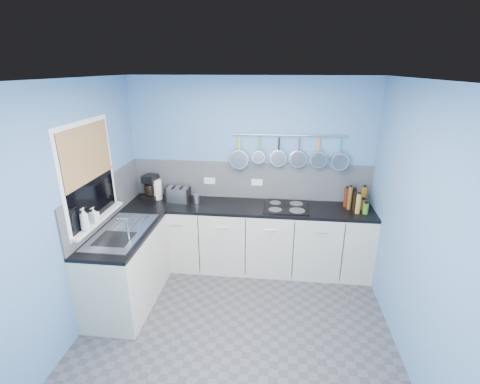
% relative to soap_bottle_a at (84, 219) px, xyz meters
% --- Properties ---
extents(floor, '(3.20, 3.00, 0.02)m').
position_rel_soap_bottle_a_xyz_m(floor, '(1.53, -0.02, -1.18)').
color(floor, '#47474C').
rests_on(floor, ground).
extents(ceiling, '(3.20, 3.00, 0.02)m').
position_rel_soap_bottle_a_xyz_m(ceiling, '(1.53, -0.02, 1.34)').
color(ceiling, white).
rests_on(ceiling, ground).
extents(wall_back, '(3.20, 0.02, 2.50)m').
position_rel_soap_bottle_a_xyz_m(wall_back, '(1.53, 1.49, 0.08)').
color(wall_back, '#5483B5').
rests_on(wall_back, ground).
extents(wall_front, '(3.20, 0.02, 2.50)m').
position_rel_soap_bottle_a_xyz_m(wall_front, '(1.53, -1.53, 0.08)').
color(wall_front, '#5483B5').
rests_on(wall_front, ground).
extents(wall_left, '(0.02, 3.00, 2.50)m').
position_rel_soap_bottle_a_xyz_m(wall_left, '(-0.08, -0.02, 0.08)').
color(wall_left, '#5483B5').
rests_on(wall_left, ground).
extents(wall_right, '(0.02, 3.00, 2.50)m').
position_rel_soap_bottle_a_xyz_m(wall_right, '(3.14, -0.02, 0.08)').
color(wall_right, '#5483B5').
rests_on(wall_right, ground).
extents(backsplash_back, '(3.20, 0.02, 0.50)m').
position_rel_soap_bottle_a_xyz_m(backsplash_back, '(1.53, 1.47, -0.02)').
color(backsplash_back, slate).
rests_on(backsplash_back, wall_back).
extents(backsplash_left, '(0.02, 1.80, 0.50)m').
position_rel_soap_bottle_a_xyz_m(backsplash_left, '(-0.06, 0.58, -0.02)').
color(backsplash_left, slate).
rests_on(backsplash_left, wall_left).
extents(cabinet_run_back, '(3.20, 0.60, 0.86)m').
position_rel_soap_bottle_a_xyz_m(cabinet_run_back, '(1.53, 1.18, -0.74)').
color(cabinet_run_back, beige).
rests_on(cabinet_run_back, ground).
extents(worktop_back, '(3.20, 0.60, 0.04)m').
position_rel_soap_bottle_a_xyz_m(worktop_back, '(1.53, 1.18, -0.29)').
color(worktop_back, black).
rests_on(worktop_back, cabinet_run_back).
extents(cabinet_run_left, '(0.60, 1.20, 0.86)m').
position_rel_soap_bottle_a_xyz_m(cabinet_run_left, '(0.23, 0.28, -0.74)').
color(cabinet_run_left, beige).
rests_on(cabinet_run_left, ground).
extents(worktop_left, '(0.60, 1.20, 0.04)m').
position_rel_soap_bottle_a_xyz_m(worktop_left, '(0.23, 0.28, -0.29)').
color(worktop_left, black).
rests_on(worktop_left, cabinet_run_left).
extents(window_frame, '(0.01, 1.00, 1.10)m').
position_rel_soap_bottle_a_xyz_m(window_frame, '(-0.05, 0.28, 0.38)').
color(window_frame, white).
rests_on(window_frame, wall_left).
extents(window_glass, '(0.01, 0.90, 1.00)m').
position_rel_soap_bottle_a_xyz_m(window_glass, '(-0.04, 0.28, 0.38)').
color(window_glass, black).
rests_on(window_glass, wall_left).
extents(bamboo_blind, '(0.01, 0.90, 0.55)m').
position_rel_soap_bottle_a_xyz_m(bamboo_blind, '(-0.03, 0.28, 0.61)').
color(bamboo_blind, olive).
rests_on(bamboo_blind, wall_left).
extents(window_sill, '(0.10, 0.98, 0.03)m').
position_rel_soap_bottle_a_xyz_m(window_sill, '(-0.02, 0.28, -0.13)').
color(window_sill, white).
rests_on(window_sill, wall_left).
extents(sink_unit, '(0.50, 0.95, 0.01)m').
position_rel_soap_bottle_a_xyz_m(sink_unit, '(0.23, 0.28, -0.27)').
color(sink_unit, silver).
rests_on(sink_unit, worktop_left).
extents(mixer_tap, '(0.12, 0.08, 0.26)m').
position_rel_soap_bottle_a_xyz_m(mixer_tap, '(0.39, 0.10, -0.14)').
color(mixer_tap, silver).
rests_on(mixer_tap, worktop_left).
extents(socket_left, '(0.15, 0.01, 0.09)m').
position_rel_soap_bottle_a_xyz_m(socket_left, '(0.98, 1.46, -0.04)').
color(socket_left, white).
rests_on(socket_left, backsplash_back).
extents(socket_right, '(0.15, 0.01, 0.09)m').
position_rel_soap_bottle_a_xyz_m(socket_right, '(1.63, 1.46, -0.04)').
color(socket_right, white).
rests_on(socket_right, backsplash_back).
extents(pot_rail, '(1.45, 0.02, 0.02)m').
position_rel_soap_bottle_a_xyz_m(pot_rail, '(2.03, 1.43, 0.61)').
color(pot_rail, silver).
rests_on(pot_rail, wall_back).
extents(soap_bottle_a, '(0.10, 0.10, 0.24)m').
position_rel_soap_bottle_a_xyz_m(soap_bottle_a, '(0.00, 0.00, 0.00)').
color(soap_bottle_a, white).
rests_on(soap_bottle_a, window_sill).
extents(soap_bottle_b, '(0.09, 0.09, 0.17)m').
position_rel_soap_bottle_a_xyz_m(soap_bottle_b, '(0.00, 0.18, -0.03)').
color(soap_bottle_b, white).
rests_on(soap_bottle_b, window_sill).
extents(paper_towel, '(0.12, 0.12, 0.27)m').
position_rel_soap_bottle_a_xyz_m(paper_towel, '(0.29, 1.29, -0.13)').
color(paper_towel, white).
rests_on(paper_towel, worktop_back).
extents(coffee_maker, '(0.23, 0.25, 0.33)m').
position_rel_soap_bottle_a_xyz_m(coffee_maker, '(0.20, 1.28, -0.10)').
color(coffee_maker, black).
rests_on(coffee_maker, worktop_back).
extents(toaster, '(0.32, 0.21, 0.19)m').
position_rel_soap_bottle_a_xyz_m(toaster, '(0.59, 1.23, -0.17)').
color(toaster, silver).
rests_on(toaster, worktop_back).
extents(canister, '(0.09, 0.09, 0.12)m').
position_rel_soap_bottle_a_xyz_m(canister, '(0.85, 1.20, -0.21)').
color(canister, silver).
rests_on(canister, worktop_back).
extents(hob, '(0.56, 0.50, 0.01)m').
position_rel_soap_bottle_a_xyz_m(hob, '(2.02, 1.18, -0.26)').
color(hob, black).
rests_on(hob, worktop_back).
extents(pan_0, '(0.26, 0.08, 0.45)m').
position_rel_soap_bottle_a_xyz_m(pan_0, '(1.40, 1.42, 0.39)').
color(pan_0, silver).
rests_on(pan_0, pot_rail).
extents(pan_1, '(0.17, 0.11, 0.36)m').
position_rel_soap_bottle_a_xyz_m(pan_1, '(1.65, 1.42, 0.43)').
color(pan_1, silver).
rests_on(pan_1, pot_rail).
extents(pan_2, '(0.21, 0.06, 0.40)m').
position_rel_soap_bottle_a_xyz_m(pan_2, '(1.90, 1.42, 0.41)').
color(pan_2, silver).
rests_on(pan_2, pot_rail).
extents(pan_3, '(0.22, 0.06, 0.41)m').
position_rel_soap_bottle_a_xyz_m(pan_3, '(2.16, 1.42, 0.41)').
color(pan_3, silver).
rests_on(pan_3, pot_rail).
extents(pan_4, '(0.21, 0.08, 0.40)m').
position_rel_soap_bottle_a_xyz_m(pan_4, '(2.41, 1.42, 0.41)').
color(pan_4, silver).
rests_on(pan_4, pot_rail).
extents(pan_5, '(0.22, 0.13, 0.41)m').
position_rel_soap_bottle_a_xyz_m(pan_5, '(2.67, 1.42, 0.40)').
color(pan_5, silver).
rests_on(pan_5, pot_rail).
extents(condiment_0, '(0.07, 0.07, 0.28)m').
position_rel_soap_bottle_a_xyz_m(condiment_0, '(3.00, 1.29, -0.13)').
color(condiment_0, '#8C5914').
rests_on(condiment_0, worktop_back).
extents(condiment_1, '(0.06, 0.06, 0.25)m').
position_rel_soap_bottle_a_xyz_m(condiment_1, '(2.88, 1.29, -0.15)').
color(condiment_1, black).
rests_on(condiment_1, worktop_back).
extents(condiment_2, '(0.06, 0.06, 0.25)m').
position_rel_soap_bottle_a_xyz_m(condiment_2, '(2.79, 1.29, -0.14)').
color(condiment_2, '#4C190C').
rests_on(condiment_2, worktop_back).
extents(condiment_3, '(0.07, 0.07, 0.14)m').
position_rel_soap_bottle_a_xyz_m(condiment_3, '(2.99, 1.22, -0.20)').
color(condiment_3, brown).
rests_on(condiment_3, worktop_back).
extents(condiment_4, '(0.06, 0.06, 0.23)m').
position_rel_soap_bottle_a_xyz_m(condiment_4, '(2.87, 1.19, -0.16)').
color(condiment_4, black).
rests_on(condiment_4, worktop_back).
extents(condiment_5, '(0.05, 0.05, 0.29)m').
position_rel_soap_bottle_a_xyz_m(condiment_5, '(2.81, 1.22, -0.12)').
color(condiment_5, brown).
rests_on(condiment_5, worktop_back).
extents(condiment_6, '(0.07, 0.07, 0.13)m').
position_rel_soap_bottle_a_xyz_m(condiment_6, '(2.99, 1.09, -0.20)').
color(condiment_6, '#3F721E').
rests_on(condiment_6, worktop_back).
extents(condiment_7, '(0.06, 0.06, 0.25)m').
position_rel_soap_bottle_a_xyz_m(condiment_7, '(2.89, 1.09, -0.14)').
color(condiment_7, olive).
rests_on(condiment_7, worktop_back).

